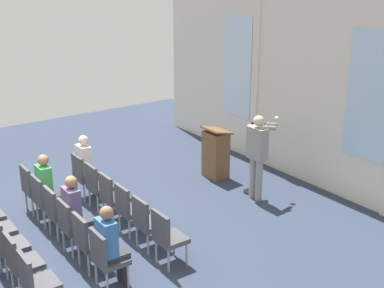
% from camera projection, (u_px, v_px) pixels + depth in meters
% --- Properties ---
extents(ground_plane, '(15.00, 15.00, 0.00)m').
position_uv_depth(ground_plane, '(46.00, 251.00, 8.64)').
color(ground_plane, '#2D384C').
extents(rear_partition, '(9.39, 0.14, 4.08)m').
position_uv_depth(rear_partition, '(297.00, 86.00, 11.13)').
color(rear_partition, silver).
rests_on(rear_partition, ground).
extents(speaker, '(0.50, 0.69, 1.75)m').
position_uv_depth(speaker, '(258.00, 151.00, 10.27)').
color(speaker, gray).
rests_on(speaker, ground).
extents(mic_stand, '(0.28, 0.28, 1.55)m').
position_uv_depth(mic_stand, '(251.00, 177.00, 10.76)').
color(mic_stand, black).
rests_on(mic_stand, ground).
extents(lectern, '(0.60, 0.48, 1.16)m').
position_uv_depth(lectern, '(216.00, 153.00, 11.51)').
color(lectern, brown).
rests_on(lectern, ground).
extents(chair_r0_c0, '(0.46, 0.44, 0.94)m').
position_uv_depth(chair_r0_c0, '(84.00, 174.00, 10.43)').
color(chair_r0_c0, '#99999E').
rests_on(chair_r0_c0, ground).
extents(audience_r0_c0, '(0.36, 0.39, 1.34)m').
position_uv_depth(audience_r0_c0, '(87.00, 163.00, 10.41)').
color(audience_r0_c0, '#2D2D33').
rests_on(audience_r0_c0, ground).
extents(chair_r0_c1, '(0.46, 0.44, 0.94)m').
position_uv_depth(chair_r0_c1, '(97.00, 184.00, 9.96)').
color(chair_r0_c1, '#99999E').
rests_on(chair_r0_c1, ground).
extents(chair_r0_c2, '(0.46, 0.44, 0.94)m').
position_uv_depth(chair_r0_c2, '(112.00, 195.00, 9.48)').
color(chair_r0_c2, '#99999E').
rests_on(chair_r0_c2, ground).
extents(chair_r0_c3, '(0.46, 0.44, 0.94)m').
position_uv_depth(chair_r0_c3, '(128.00, 207.00, 9.01)').
color(chair_r0_c3, '#99999E').
rests_on(chair_r0_c3, ground).
extents(chair_r0_c4, '(0.46, 0.44, 0.94)m').
position_uv_depth(chair_r0_c4, '(146.00, 220.00, 8.53)').
color(chair_r0_c4, '#99999E').
rests_on(chair_r0_c4, ground).
extents(chair_r0_c5, '(0.46, 0.44, 0.94)m').
position_uv_depth(chair_r0_c5, '(167.00, 235.00, 8.06)').
color(chair_r0_c5, '#99999E').
rests_on(chair_r0_c5, ground).
extents(chair_r1_c0, '(0.46, 0.44, 0.94)m').
position_uv_depth(chair_r1_c0, '(32.00, 186.00, 9.85)').
color(chair_r1_c0, '#99999E').
rests_on(chair_r1_c0, ground).
extents(chair_r1_c1, '(0.46, 0.44, 0.94)m').
position_uv_depth(chair_r1_c1, '(44.00, 197.00, 9.38)').
color(chair_r1_c1, '#99999E').
rests_on(chair_r1_c1, ground).
extents(audience_r1_c1, '(0.36, 0.39, 1.34)m').
position_uv_depth(audience_r1_c1, '(47.00, 185.00, 9.36)').
color(audience_r1_c1, '#2D2D33').
rests_on(audience_r1_c1, ground).
extents(chair_r1_c2, '(0.46, 0.44, 0.94)m').
position_uv_depth(chair_r1_c2, '(57.00, 209.00, 8.91)').
color(chair_r1_c2, '#99999E').
rests_on(chair_r1_c2, ground).
extents(chair_r1_c3, '(0.46, 0.44, 0.94)m').
position_uv_depth(chair_r1_c3, '(72.00, 223.00, 8.43)').
color(chair_r1_c3, '#99999E').
rests_on(chair_r1_c3, ground).
extents(audience_r1_c3, '(0.36, 0.39, 1.35)m').
position_uv_depth(audience_r1_c3, '(75.00, 210.00, 8.41)').
color(audience_r1_c3, '#2D2D33').
rests_on(audience_r1_c3, ground).
extents(chair_r1_c4, '(0.46, 0.44, 0.94)m').
position_uv_depth(chair_r1_c4, '(88.00, 239.00, 7.96)').
color(chair_r1_c4, '#99999E').
rests_on(chair_r1_c4, ground).
extents(chair_r1_c5, '(0.46, 0.44, 0.94)m').
position_uv_depth(chair_r1_c5, '(106.00, 256.00, 7.48)').
color(chair_r1_c5, '#99999E').
rests_on(chair_r1_c5, ground).
extents(audience_r1_c5, '(0.36, 0.39, 1.31)m').
position_uv_depth(audience_r1_c5, '(110.00, 242.00, 7.46)').
color(audience_r1_c5, '#2D2D33').
rests_on(audience_r1_c5, ground).
extents(chair_r2_c3, '(0.46, 0.44, 0.94)m').
position_uv_depth(chair_r2_c3, '(7.00, 242.00, 7.86)').
color(chair_r2_c3, '#99999E').
rests_on(chair_r2_c3, ground).
extents(chair_r2_c4, '(0.46, 0.44, 0.94)m').
position_uv_depth(chair_r2_c4, '(20.00, 260.00, 7.38)').
color(chair_r2_c4, '#99999E').
rests_on(chair_r2_c4, ground).
extents(chair_r2_c5, '(0.46, 0.44, 0.94)m').
position_uv_depth(chair_r2_c5, '(35.00, 280.00, 6.91)').
color(chair_r2_c5, '#99999E').
rests_on(chair_r2_c5, ground).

